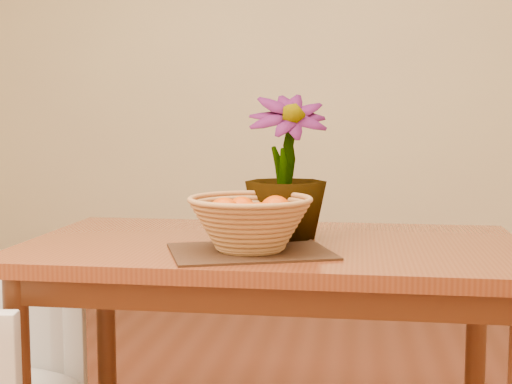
# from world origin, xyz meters

# --- Properties ---
(wall_back) EXTENTS (4.00, 0.02, 2.70)m
(wall_back) POSITION_xyz_m (0.00, 2.25, 1.35)
(wall_back) COLOR beige
(wall_back) RESTS_ON floor
(table) EXTENTS (1.40, 0.80, 0.75)m
(table) POSITION_xyz_m (0.00, 0.30, 0.66)
(table) COLOR brown
(table) RESTS_ON floor
(placemat) EXTENTS (0.49, 0.43, 0.01)m
(placemat) POSITION_xyz_m (-0.04, 0.13, 0.75)
(placemat) COLOR #3C2415
(placemat) RESTS_ON table
(wicker_basket) EXTENTS (0.33, 0.33, 0.13)m
(wicker_basket) POSITION_xyz_m (-0.04, 0.13, 0.82)
(wicker_basket) COLOR tan
(wicker_basket) RESTS_ON placemat
(orange_pile) EXTENTS (0.21, 0.20, 0.09)m
(orange_pile) POSITION_xyz_m (-0.04, 0.13, 0.85)
(orange_pile) COLOR #F34003
(orange_pile) RESTS_ON wicker_basket
(potted_plant) EXTENTS (0.29, 0.29, 0.42)m
(potted_plant) POSITION_xyz_m (0.03, 0.35, 0.96)
(potted_plant) COLOR #164012
(potted_plant) RESTS_ON table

